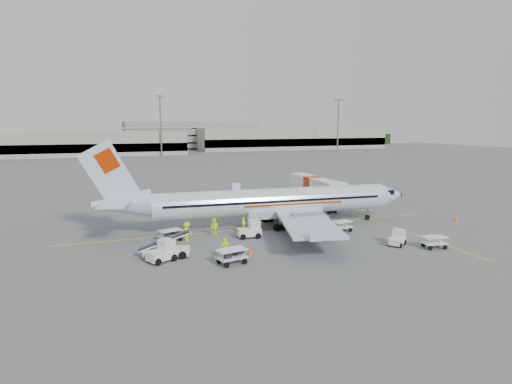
# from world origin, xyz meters

# --- Properties ---
(ground) EXTENTS (360.00, 360.00, 0.00)m
(ground) POSITION_xyz_m (0.00, 0.00, 0.00)
(ground) COLOR #56595B
(stripe_lead) EXTENTS (44.00, 0.20, 0.01)m
(stripe_lead) POSITION_xyz_m (0.00, 0.00, 0.01)
(stripe_lead) COLOR yellow
(stripe_lead) RESTS_ON ground
(stripe_cross) EXTENTS (0.20, 20.00, 0.01)m
(stripe_cross) POSITION_xyz_m (14.00, -8.00, 0.01)
(stripe_cross) COLOR yellow
(stripe_cross) RESTS_ON ground
(terminal_west) EXTENTS (110.00, 22.00, 9.00)m
(terminal_west) POSITION_xyz_m (-40.00, 130.00, 4.50)
(terminal_west) COLOR gray
(terminal_west) RESTS_ON ground
(terminal_east) EXTENTS (90.00, 26.00, 10.00)m
(terminal_east) POSITION_xyz_m (70.00, 145.00, 5.00)
(terminal_east) COLOR gray
(terminal_east) RESTS_ON ground
(parking_garage) EXTENTS (62.00, 24.00, 14.00)m
(parking_garage) POSITION_xyz_m (25.00, 160.00, 7.00)
(parking_garage) COLOR slate
(parking_garage) RESTS_ON ground
(treeline) EXTENTS (300.00, 3.00, 6.00)m
(treeline) POSITION_xyz_m (0.00, 175.00, 3.00)
(treeline) COLOR black
(treeline) RESTS_ON ground
(mast_center) EXTENTS (3.20, 1.20, 22.00)m
(mast_center) POSITION_xyz_m (5.00, 118.00, 11.00)
(mast_center) COLOR slate
(mast_center) RESTS_ON ground
(mast_east) EXTENTS (3.20, 1.20, 22.00)m
(mast_east) POSITION_xyz_m (80.00, 118.00, 11.00)
(mast_east) COLOR slate
(mast_east) RESTS_ON ground
(aircraft) EXTENTS (37.56, 30.32, 9.88)m
(aircraft) POSITION_xyz_m (1.49, 0.19, 4.94)
(aircraft) COLOR silver
(aircraft) RESTS_ON ground
(jet_bridge) EXTENTS (3.80, 16.01, 4.17)m
(jet_bridge) POSITION_xyz_m (11.71, 10.03, 2.08)
(jet_bridge) COLOR white
(jet_bridge) RESTS_ON ground
(belt_loader) EXTENTS (5.64, 3.30, 2.87)m
(belt_loader) POSITION_xyz_m (-11.70, -7.09, 1.44)
(belt_loader) COLOR white
(belt_loader) RESTS_ON ground
(tug_fore) EXTENTS (2.25, 2.01, 1.51)m
(tug_fore) POSITION_xyz_m (9.66, -11.13, 0.76)
(tug_fore) COLOR white
(tug_fore) RESTS_ON ground
(tug_mid) EXTENTS (2.46, 1.55, 1.81)m
(tug_mid) POSITION_xyz_m (-2.76, -3.47, 0.90)
(tug_mid) COLOR white
(tug_mid) RESTS_ON ground
(tug_aft) EXTENTS (2.72, 2.27, 1.82)m
(tug_aft) POSITION_xyz_m (-12.33, -8.30, 0.91)
(tug_aft) COLOR white
(tug_aft) RESTS_ON ground
(cart_loaded_a) EXTENTS (2.75, 1.99, 1.29)m
(cart_loaded_a) POSITION_xyz_m (-6.90, -10.96, 0.65)
(cart_loaded_a) COLOR white
(cart_loaded_a) RESTS_ON ground
(cart_loaded_b) EXTENTS (2.51, 1.96, 1.15)m
(cart_loaded_b) POSITION_xyz_m (-10.56, -2.00, 0.58)
(cart_loaded_b) COLOR white
(cart_loaded_b) RESTS_ON ground
(cart_empty_a) EXTENTS (2.45, 1.73, 1.17)m
(cart_empty_a) POSITION_xyz_m (7.48, -4.61, 0.59)
(cart_empty_a) COLOR white
(cart_empty_a) RESTS_ON ground
(cart_empty_b) EXTENTS (2.38, 1.64, 1.15)m
(cart_empty_b) POSITION_xyz_m (12.34, -13.11, 0.57)
(cart_empty_b) COLOR white
(cart_empty_b) RESTS_ON ground
(cone_nose) EXTENTS (0.41, 0.41, 0.66)m
(cone_nose) POSITION_xyz_m (23.27, -4.79, 0.33)
(cone_nose) COLOR #FF5718
(cone_nose) RESTS_ON ground
(cone_port) EXTENTS (0.38, 0.38, 0.61)m
(cone_port) POSITION_xyz_m (4.22, 15.85, 0.31)
(cone_port) COLOR #FF5718
(cone_port) RESTS_ON ground
(cone_stbd) EXTENTS (0.37, 0.37, 0.61)m
(cone_stbd) POSITION_xyz_m (-4.60, -9.04, 0.30)
(cone_stbd) COLOR #FF5718
(cone_stbd) RESTS_ON ground
(crew_a) EXTENTS (0.74, 0.69, 1.71)m
(crew_a) POSITION_xyz_m (-2.69, -1.50, 0.85)
(crew_a) COLOR #C5F00F
(crew_a) RESTS_ON ground
(crew_b) EXTENTS (1.11, 1.16, 1.89)m
(crew_b) POSITION_xyz_m (-5.95, -1.63, 0.95)
(crew_b) COLOR #C5F00F
(crew_b) RESTS_ON ground
(crew_c) EXTENTS (1.37, 1.40, 1.93)m
(crew_c) POSITION_xyz_m (-9.02, -2.63, 0.96)
(crew_c) COLOR #C5F00F
(crew_c) RESTS_ON ground
(crew_d) EXTENTS (1.17, 0.67, 1.88)m
(crew_d) POSITION_xyz_m (-7.00, -9.43, 0.94)
(crew_d) COLOR #C5F00F
(crew_d) RESTS_ON ground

